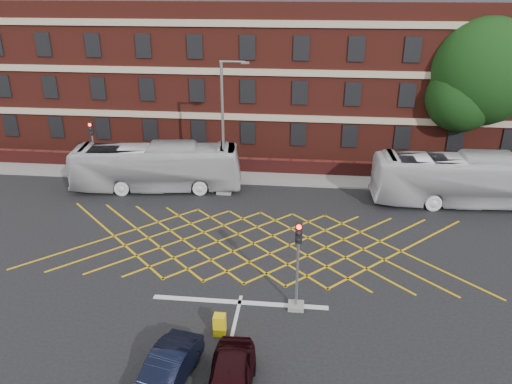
# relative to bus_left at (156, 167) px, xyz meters

# --- Properties ---
(ground) EXTENTS (120.00, 120.00, 0.00)m
(ground) POSITION_rel_bus_left_xyz_m (7.51, -9.10, -1.61)
(ground) COLOR black
(ground) RESTS_ON ground
(victorian_building) EXTENTS (51.00, 12.17, 20.40)m
(victorian_building) POSITION_rel_bus_left_xyz_m (7.76, 12.90, 6.23)
(victorian_building) COLOR #591E16
(victorian_building) RESTS_ON ground
(boundary_wall) EXTENTS (56.00, 0.50, 1.10)m
(boundary_wall) POSITION_rel_bus_left_xyz_m (7.51, 3.90, -1.06)
(boundary_wall) COLOR #4E1614
(boundary_wall) RESTS_ON ground
(far_pavement) EXTENTS (60.00, 3.00, 0.12)m
(far_pavement) POSITION_rel_bus_left_xyz_m (7.51, 2.90, -1.55)
(far_pavement) COLOR slate
(far_pavement) RESTS_ON ground
(box_junction_hatching) EXTENTS (8.22, 8.22, 0.02)m
(box_junction_hatching) POSITION_rel_bus_left_xyz_m (7.51, -7.10, -1.60)
(box_junction_hatching) COLOR #CC990C
(box_junction_hatching) RESTS_ON ground
(stop_line) EXTENTS (8.00, 0.30, 0.02)m
(stop_line) POSITION_rel_bus_left_xyz_m (7.51, -12.60, -1.60)
(stop_line) COLOR silver
(stop_line) RESTS_ON ground
(bus_left) EXTENTS (11.78, 4.09, 3.21)m
(bus_left) POSITION_rel_bus_left_xyz_m (0.00, 0.00, 0.00)
(bus_left) COLOR #BAB9BD
(bus_left) RESTS_ON ground
(bus_right) EXTENTS (12.15, 3.29, 3.36)m
(bus_right) POSITION_rel_bus_left_xyz_m (20.57, -0.31, 0.07)
(bus_right) COLOR silver
(bus_right) RESTS_ON ground
(car_navy) EXTENTS (2.02, 4.03, 1.27)m
(car_navy) POSITION_rel_bus_left_xyz_m (5.60, -17.77, -0.97)
(car_navy) COLOR black
(car_navy) RESTS_ON ground
(car_maroon) EXTENTS (1.77, 4.12, 1.39)m
(car_maroon) POSITION_rel_bus_left_xyz_m (7.95, -18.09, -0.91)
(car_maroon) COLOR black
(car_maroon) RESTS_ON ground
(deciduous_tree) EXTENTS (8.01, 7.89, 11.23)m
(deciduous_tree) POSITION_rel_bus_left_xyz_m (22.77, 7.35, 5.12)
(deciduous_tree) COLOR black
(deciduous_tree) RESTS_ON ground
(traffic_light_near) EXTENTS (0.70, 0.70, 4.27)m
(traffic_light_near) POSITION_rel_bus_left_xyz_m (10.06, -12.73, 0.16)
(traffic_light_near) COLOR slate
(traffic_light_near) RESTS_ON ground
(traffic_light_far) EXTENTS (0.70, 0.70, 4.27)m
(traffic_light_far) POSITION_rel_bus_left_xyz_m (-4.93, 1.31, 0.16)
(traffic_light_far) COLOR slate
(traffic_light_far) RESTS_ON ground
(street_lamp) EXTENTS (2.25, 1.00, 8.86)m
(street_lamp) POSITION_rel_bus_left_xyz_m (4.80, -0.16, 1.44)
(street_lamp) COLOR slate
(street_lamp) RESTS_ON ground
(direction_signs) EXTENTS (1.10, 0.16, 2.20)m
(direction_signs) POSITION_rel_bus_left_xyz_m (-5.82, 2.03, -0.23)
(direction_signs) COLOR gray
(direction_signs) RESTS_ON ground
(utility_cabinet) EXTENTS (0.49, 0.44, 0.92)m
(utility_cabinet) POSITION_rel_bus_left_xyz_m (7.00, -14.83, -1.15)
(utility_cabinet) COLOR #DABA0C
(utility_cabinet) RESTS_ON ground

